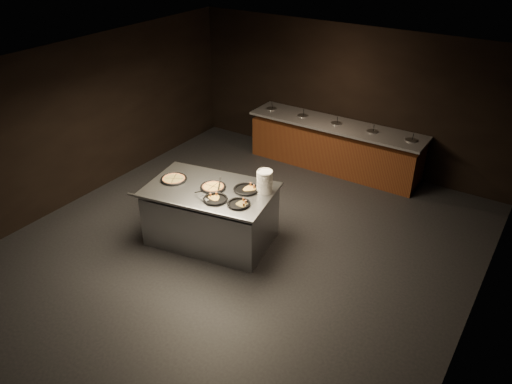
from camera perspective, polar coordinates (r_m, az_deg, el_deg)
room at (r=7.35m, az=-2.52°, el=2.30°), size 7.02×8.02×2.92m
salad_bar at (r=10.59m, az=8.86°, el=4.86°), size 3.70×0.83×1.18m
serving_counter at (r=8.18m, az=-5.15°, el=-2.70°), size 2.21×1.65×0.97m
plate_stack at (r=7.72m, az=1.00°, el=1.19°), size 0.25×0.25×0.36m
pan_veggie_whole at (r=8.24m, az=-9.38°, el=1.48°), size 0.43×0.43×0.04m
pan_cheese_whole at (r=7.93m, az=-4.93°, el=0.59°), size 0.41×0.41×0.04m
pan_cheese_slices_a at (r=7.84m, az=-1.10°, el=0.34°), size 0.41×0.41×0.04m
pan_cheese_slices_b at (r=7.60m, az=-4.67°, el=-0.80°), size 0.38×0.38×0.04m
pan_veggie_slices at (r=7.46m, az=-1.97°, el=-1.33°), size 0.35×0.35×0.04m
server_left at (r=7.90m, az=-4.18°, el=0.98°), size 0.22×0.30×0.17m
server_right at (r=7.64m, az=-6.38°, el=-0.26°), size 0.30×0.12×0.15m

